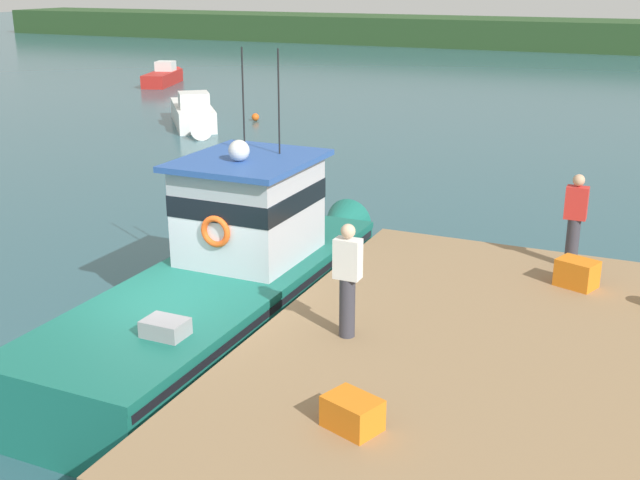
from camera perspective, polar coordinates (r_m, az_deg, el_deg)
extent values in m
plane|color=#2D5660|center=(13.23, -9.85, -8.61)|extent=(200.00, 200.00, 0.00)
cylinder|color=#4C3D2D|center=(15.51, 5.36, -2.24)|extent=(0.36, 0.36, 1.00)
cube|color=#937551|center=(11.01, 11.35, -8.15)|extent=(6.00, 9.00, 0.20)
cube|color=#196B5B|center=(13.50, -7.40, -5.34)|extent=(2.55, 8.01, 1.10)
cone|color=#196B5B|center=(17.56, 0.97, 0.52)|extent=(1.11, 1.81, 1.10)
cube|color=black|center=(13.32, -7.48, -3.57)|extent=(2.57, 7.85, 0.12)
cube|color=#196B5B|center=(13.26, -7.50, -2.93)|extent=(2.59, 8.01, 0.12)
cube|color=silver|center=(13.96, -5.07, 1.91)|extent=(1.91, 2.21, 1.80)
cube|color=black|center=(13.88, -5.11, 3.16)|extent=(1.93, 2.23, 0.36)
cube|color=#2D56A8|center=(13.72, -5.18, 5.72)|extent=(2.15, 2.51, 0.10)
sphere|color=white|center=(13.42, -5.84, 6.41)|extent=(0.36, 0.36, 0.36)
cylinder|color=black|center=(14.15, -5.54, 10.01)|extent=(0.03, 0.03, 1.80)
cylinder|color=black|center=(13.82, -2.98, 9.86)|extent=(0.03, 0.03, 1.80)
cube|color=#939399|center=(11.26, -11.03, -6.48)|extent=(0.60, 0.44, 0.36)
torus|color=orange|center=(11.44, -16.66, -7.19)|extent=(0.56, 0.56, 0.12)
torus|color=#EA5119|center=(13.03, -7.52, 0.60)|extent=(0.54, 0.10, 0.54)
cube|color=orange|center=(8.95, 2.34, -12.32)|extent=(0.71, 0.62, 0.37)
cube|color=orange|center=(13.39, 17.97, -2.29)|extent=(0.71, 0.62, 0.45)
cylinder|color=#383842|center=(14.20, 17.66, -0.19)|extent=(0.22, 0.22, 0.86)
cube|color=red|center=(14.00, 17.94, 2.56)|extent=(0.36, 0.22, 0.56)
sphere|color=tan|center=(13.90, 18.10, 4.10)|extent=(0.20, 0.20, 0.20)
cylinder|color=#383842|center=(10.95, 1.96, -4.85)|extent=(0.22, 0.22, 0.86)
cube|color=white|center=(10.69, 2.01, -1.35)|extent=(0.36, 0.22, 0.56)
sphere|color=beige|center=(10.56, 2.03, 0.64)|extent=(0.20, 0.20, 0.20)
cube|color=white|center=(33.97, -9.12, 8.86)|extent=(4.03, 4.56, 0.84)
cone|color=white|center=(31.13, -8.62, 8.02)|extent=(1.38, 1.43, 0.84)
cube|color=silver|center=(33.06, -9.06, 9.90)|extent=(1.65, 1.64, 0.63)
cube|color=red|center=(47.13, -11.25, 11.31)|extent=(2.38, 4.15, 0.72)
cone|color=red|center=(49.48, -10.37, 11.69)|extent=(0.98, 1.16, 0.72)
cube|color=silver|center=(47.72, -11.04, 12.17)|extent=(1.26, 1.24, 0.54)
sphere|color=#EA5B19|center=(34.69, -4.66, 8.79)|extent=(0.32, 0.32, 0.32)
cube|color=#284723|center=(72.15, 19.24, 13.71)|extent=(120.00, 8.00, 2.40)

